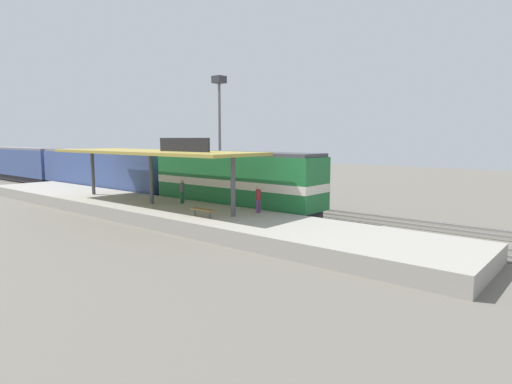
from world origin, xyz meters
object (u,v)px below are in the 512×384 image
object	(u,v)px
locomotive	(235,181)
person_waiting	(258,198)
passenger_carriage_rear	(19,163)
person_walking	(182,190)
platform_bench	(202,210)
freight_car	(234,179)
light_mast	(219,110)
passenger_carriage_front	(104,171)

from	to	relation	value
locomotive	person_waiting	bearing A→B (deg)	-120.87
passenger_carriage_rear	person_walking	distance (m)	36.66
platform_bench	freight_car	bearing A→B (deg)	34.60
passenger_carriage_rear	freight_car	world-z (taller)	passenger_carriage_rear
freight_car	light_mast	size ratio (longest dim) A/B	1.03
freight_car	person_walking	bearing A→B (deg)	-164.73
passenger_carriage_rear	person_walking	size ratio (longest dim) A/B	11.70
locomotive	passenger_carriage_rear	xyz separation A→B (m)	(0.00, 38.80, -0.10)
passenger_carriage_front	person_waiting	bearing A→B (deg)	-96.79
passenger_carriage_rear	platform_bench	bearing A→B (deg)	-98.18
light_mast	person_waiting	distance (m)	18.48
platform_bench	person_walking	distance (m)	5.95
platform_bench	passenger_carriage_rear	xyz separation A→B (m)	(6.00, 41.72, 0.97)
platform_bench	person_waiting	bearing A→B (deg)	-25.13
person_waiting	light_mast	bearing A→B (deg)	52.70
freight_car	person_waiting	distance (m)	11.47
light_mast	locomotive	bearing A→B (deg)	-130.07
person_walking	person_waiting	bearing A→B (deg)	-86.06
passenger_carriage_front	freight_car	world-z (taller)	passenger_carriage_front
person_waiting	person_walking	xyz separation A→B (m)	(-0.47, 6.76, 0.00)
passenger_carriage_rear	freight_car	size ratio (longest dim) A/B	1.67
freight_car	person_walking	xyz separation A→B (m)	(-7.74, -2.11, -0.12)
light_mast	platform_bench	bearing A→B (deg)	-138.54
platform_bench	person_walking	xyz separation A→B (m)	(2.86, 5.20, 0.51)
platform_bench	light_mast	world-z (taller)	light_mast
locomotive	passenger_carriage_front	size ratio (longest dim) A/B	0.72
passenger_carriage_front	light_mast	world-z (taller)	light_mast
light_mast	person_waiting	world-z (taller)	light_mast
person_waiting	locomotive	bearing A→B (deg)	59.13
platform_bench	passenger_carriage_front	xyz separation A→B (m)	(6.00, 20.92, 0.97)
person_walking	passenger_carriage_front	bearing A→B (deg)	78.70
passenger_carriage_rear	freight_car	xyz separation A→B (m)	(4.60, -34.40, -0.34)
platform_bench	locomotive	xyz separation A→B (m)	(6.00, 2.92, 1.07)
passenger_carriage_front	light_mast	bearing A→B (deg)	-48.21
freight_car	light_mast	bearing A→B (deg)	56.74
platform_bench	passenger_carriage_front	bearing A→B (deg)	73.99
light_mast	person_walking	distance (m)	14.54
passenger_carriage_front	passenger_carriage_rear	xyz separation A→B (m)	(0.00, 20.80, 0.00)
passenger_carriage_rear	passenger_carriage_front	bearing A→B (deg)	-90.00
passenger_carriage_front	person_walking	distance (m)	16.04
passenger_carriage_rear	person_walking	xyz separation A→B (m)	(-3.14, -36.52, -0.46)
freight_car	person_waiting	size ratio (longest dim) A/B	7.02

